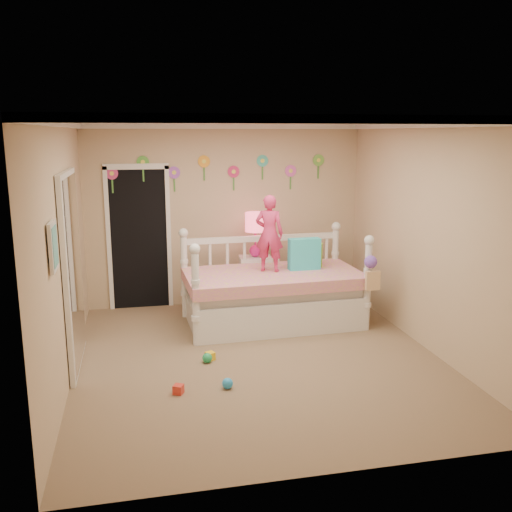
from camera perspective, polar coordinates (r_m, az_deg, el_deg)
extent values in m
cube|color=#7F684C|center=(6.42, 0.26, -10.37)|extent=(4.00, 4.50, 0.01)
cube|color=white|center=(5.92, 0.28, 13.52)|extent=(4.00, 4.50, 0.01)
cube|color=tan|center=(8.22, -3.11, 4.08)|extent=(4.00, 0.01, 2.60)
cube|color=tan|center=(5.94, -18.91, 0.23)|extent=(0.01, 4.50, 2.60)
cube|color=tan|center=(6.75, 17.11, 1.73)|extent=(0.01, 4.50, 2.60)
cube|color=#27C6C4|center=(7.48, 4.92, 0.21)|extent=(0.42, 0.15, 0.42)
cube|color=#A2DC43|center=(7.69, 5.49, 0.14)|extent=(0.36, 0.25, 0.32)
imported|color=#E03369|center=(7.30, 1.36, 2.30)|extent=(0.43, 0.37, 1.01)
cube|color=white|center=(8.11, -0.06, -2.67)|extent=(0.48, 0.38, 0.75)
sphere|color=#E21E8C|center=(8.00, -0.06, 0.53)|extent=(0.17, 0.17, 0.17)
cylinder|color=#E21E8C|center=(7.97, -0.06, 1.82)|extent=(0.03, 0.03, 0.37)
cylinder|color=#EF475E|center=(7.93, -0.06, 3.47)|extent=(0.29, 0.29, 0.27)
cube|color=black|center=(8.15, -11.79, 1.88)|extent=(0.90, 0.04, 2.07)
cube|color=white|center=(6.28, -18.09, -1.42)|extent=(0.07, 1.30, 2.10)
cube|color=white|center=(5.02, -19.91, 0.93)|extent=(0.05, 0.34, 0.42)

